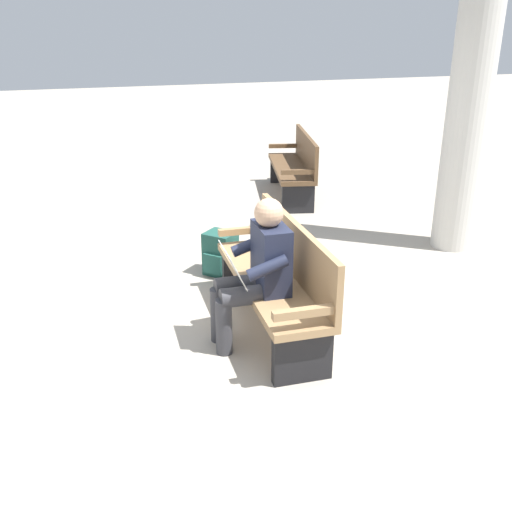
{
  "coord_description": "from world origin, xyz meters",
  "views": [
    {
      "loc": [
        -4.03,
        1.48,
        2.38
      ],
      "look_at": [
        -0.09,
        0.15,
        0.7
      ],
      "focal_mm": 40.82,
      "sensor_mm": 36.0,
      "label": 1
    }
  ],
  "objects_px": {
    "bench_far": "(296,165)",
    "support_pillar": "(476,51)",
    "backpack": "(220,254)",
    "person_seated": "(257,269)",
    "bench_near": "(278,276)"
  },
  "relations": [
    {
      "from": "person_seated",
      "to": "bench_far",
      "type": "height_order",
      "value": "person_seated"
    },
    {
      "from": "backpack",
      "to": "bench_far",
      "type": "relative_size",
      "value": 0.24
    },
    {
      "from": "bench_far",
      "to": "backpack",
      "type": "bearing_deg",
      "value": 157.67
    },
    {
      "from": "person_seated",
      "to": "backpack",
      "type": "bearing_deg",
      "value": -0.3
    },
    {
      "from": "bench_near",
      "to": "backpack",
      "type": "bearing_deg",
      "value": 10.59
    },
    {
      "from": "backpack",
      "to": "bench_far",
      "type": "xyz_separation_m",
      "value": [
        2.38,
        -1.79,
        0.24
      ]
    },
    {
      "from": "backpack",
      "to": "bench_far",
      "type": "bearing_deg",
      "value": -36.95
    },
    {
      "from": "backpack",
      "to": "support_pillar",
      "type": "height_order",
      "value": "support_pillar"
    },
    {
      "from": "bench_near",
      "to": "bench_far",
      "type": "relative_size",
      "value": 0.98
    },
    {
      "from": "person_seated",
      "to": "bench_far",
      "type": "relative_size",
      "value": 0.63
    },
    {
      "from": "backpack",
      "to": "support_pillar",
      "type": "distance_m",
      "value": 3.29
    },
    {
      "from": "bench_near",
      "to": "bench_far",
      "type": "height_order",
      "value": "same"
    },
    {
      "from": "person_seated",
      "to": "backpack",
      "type": "xyz_separation_m",
      "value": [
        1.39,
        -0.09,
        -0.41
      ]
    },
    {
      "from": "support_pillar",
      "to": "bench_far",
      "type": "bearing_deg",
      "value": 20.37
    },
    {
      "from": "bench_far",
      "to": "support_pillar",
      "type": "relative_size",
      "value": 0.44
    }
  ]
}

